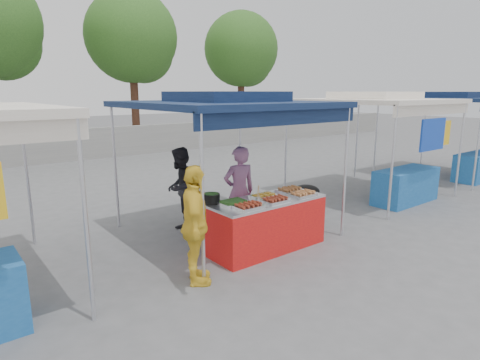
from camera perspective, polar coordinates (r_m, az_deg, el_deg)
ground_plane at (r=6.90m, az=3.14°, el=-9.40°), size 80.00×80.00×0.00m
back_wall at (r=16.47m, az=-23.14°, el=4.57°), size 40.00×0.25×1.20m
main_canopy at (r=7.16m, az=-1.87°, el=10.88°), size 3.20×3.20×2.57m
neighbor_stall_right at (r=10.31m, az=20.25°, el=6.30°), size 3.20×3.20×2.57m
neighbor_stall_far at (r=13.87m, az=29.04°, el=6.89°), size 3.20×3.20×2.57m
tree_2 at (r=19.91m, az=-14.82°, el=18.58°), size 4.11×4.11×7.07m
tree_3 at (r=22.76m, az=0.38°, el=17.65°), size 3.95×3.95×6.78m
vendor_table at (r=6.68m, az=3.75°, el=-6.26°), size 2.00×0.80×0.85m
food_tray_fl at (r=6.01m, az=1.25°, el=-3.79°), size 0.42×0.30×0.07m
food_tray_fm at (r=6.37m, az=5.04°, el=-2.88°), size 0.42×0.30×0.07m
food_tray_fr at (r=6.79m, az=8.89°, el=-2.04°), size 0.42×0.30×0.07m
food_tray_bl at (r=6.21m, az=-0.94°, el=-3.26°), size 0.42×0.30×0.07m
food_tray_bm at (r=6.63m, az=3.40°, el=-2.25°), size 0.42×0.30×0.07m
food_tray_br at (r=7.04m, az=7.04°, el=-1.46°), size 0.42×0.30×0.07m
cooking_pot at (r=6.30m, az=-4.09°, el=-2.63°), size 0.27×0.27×0.16m
skewer_cup at (r=6.31m, az=2.57°, el=-2.87°), size 0.08×0.08×0.10m
wok_burner at (r=7.80m, az=9.39°, el=-3.12°), size 0.50×0.50×0.84m
crate_left at (r=7.00m, az=-1.79°, el=-7.61°), size 0.54×0.38×0.32m
crate_right at (r=7.44m, az=0.78°, el=-6.53°), size 0.48×0.34×0.29m
crate_stacked at (r=7.35m, az=0.79°, el=-4.45°), size 0.46×0.32×0.28m
vendor_woman at (r=7.14m, az=-0.11°, el=-1.70°), size 0.67×0.51×1.64m
helper_man at (r=7.77m, az=-8.50°, el=-1.05°), size 0.95×0.93×1.54m
customer_person at (r=5.40m, az=-6.39°, el=-6.47°), size 0.82×1.03×1.64m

